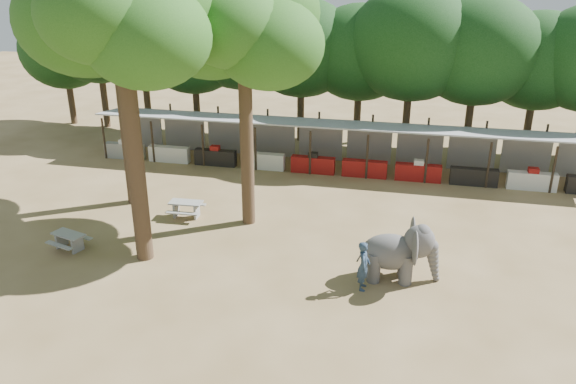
% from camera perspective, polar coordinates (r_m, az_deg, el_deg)
% --- Properties ---
extents(ground, '(100.00, 100.00, 0.00)m').
position_cam_1_polar(ground, '(19.12, -0.41, -11.35)').
color(ground, brown).
rests_on(ground, ground).
extents(vendor_stalls, '(28.00, 2.99, 2.80)m').
position_cam_1_polar(vendor_stalls, '(31.05, 5.44, 4.41)').
color(vendor_stalls, '#93959A').
rests_on(vendor_stalls, ground).
extents(yard_tree_left, '(7.10, 6.90, 11.02)m').
position_cam_1_polar(yard_tree_left, '(26.19, -17.20, 16.01)').
color(yard_tree_left, '#332316').
rests_on(yard_tree_left, ground).
extents(yard_tree_center, '(7.10, 6.90, 12.04)m').
position_cam_1_polar(yard_tree_center, '(20.30, -16.90, 17.43)').
color(yard_tree_center, '#332316').
rests_on(yard_tree_center, ground).
extents(yard_tree_back, '(7.10, 6.90, 11.36)m').
position_cam_1_polar(yard_tree_back, '(22.86, -4.77, 16.99)').
color(yard_tree_back, '#332316').
rests_on(yard_tree_back, ground).
extents(backdrop_trees, '(46.46, 5.95, 8.33)m').
position_cam_1_polar(backdrop_trees, '(35.09, 6.87, 13.66)').
color(backdrop_trees, '#332316').
rests_on(backdrop_trees, ground).
extents(elephant, '(2.89, 2.20, 2.19)m').
position_cam_1_polar(elephant, '(20.41, 11.32, -5.95)').
color(elephant, '#464443').
rests_on(elephant, ground).
extents(handler, '(0.44, 0.66, 1.80)m').
position_cam_1_polar(handler, '(19.69, 7.69, -7.43)').
color(handler, '#26384C').
rests_on(handler, ground).
extents(picnic_table_near, '(1.65, 1.56, 0.68)m').
position_cam_1_polar(picnic_table_near, '(23.97, -21.37, -4.46)').
color(picnic_table_near, gray).
rests_on(picnic_table_near, ground).
extents(picnic_table_far, '(1.52, 1.38, 0.73)m').
position_cam_1_polar(picnic_table_far, '(25.55, -10.31, -1.51)').
color(picnic_table_far, gray).
rests_on(picnic_table_far, ground).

